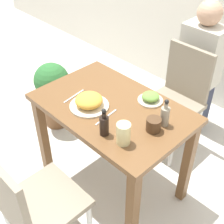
% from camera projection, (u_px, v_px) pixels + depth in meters
% --- Properties ---
extents(ground_plane, '(16.00, 16.00, 0.00)m').
position_uv_depth(ground_plane, '(112.00, 182.00, 2.46)').
color(ground_plane, beige).
extents(dining_table, '(1.01, 0.66, 0.76)m').
position_uv_depth(dining_table, '(112.00, 122.00, 2.07)').
color(dining_table, brown).
rests_on(dining_table, ground_plane).
extents(chair_near, '(0.42, 0.42, 0.88)m').
position_uv_depth(chair_near, '(31.00, 203.00, 1.72)').
color(chair_near, gray).
rests_on(chair_near, ground_plane).
extents(chair_far, '(0.42, 0.42, 0.88)m').
position_uv_depth(chair_far, '(178.00, 95.00, 2.54)').
color(chair_far, gray).
rests_on(chair_far, ground_plane).
extents(food_plate, '(0.25, 0.25, 0.09)m').
position_uv_depth(food_plate, '(89.00, 102.00, 1.96)').
color(food_plate, beige).
rests_on(food_plate, dining_table).
extents(side_plate, '(0.16, 0.16, 0.06)m').
position_uv_depth(side_plate, '(151.00, 98.00, 2.01)').
color(side_plate, beige).
rests_on(side_plate, dining_table).
extents(drink_cup, '(0.09, 0.09, 0.08)m').
position_uv_depth(drink_cup, '(154.00, 125.00, 1.78)').
color(drink_cup, '#4C331E').
rests_on(drink_cup, dining_table).
extents(juice_glass, '(0.08, 0.08, 0.13)m').
position_uv_depth(juice_glass, '(123.00, 134.00, 1.69)').
color(juice_glass, beige).
rests_on(juice_glass, dining_table).
extents(sauce_bottle, '(0.05, 0.05, 0.18)m').
position_uv_depth(sauce_bottle, '(165.00, 115.00, 1.80)').
color(sauce_bottle, gray).
rests_on(sauce_bottle, dining_table).
extents(condiment_bottle, '(0.05, 0.05, 0.18)m').
position_uv_depth(condiment_bottle, '(104.00, 125.00, 1.74)').
color(condiment_bottle, black).
rests_on(condiment_bottle, dining_table).
extents(fork_utensil, '(0.03, 0.19, 0.00)m').
position_uv_depth(fork_utensil, '(74.00, 96.00, 2.07)').
color(fork_utensil, silver).
rests_on(fork_utensil, dining_table).
extents(spoon_utensil, '(0.03, 0.19, 0.00)m').
position_uv_depth(spoon_utensil, '(106.00, 117.00, 1.90)').
color(spoon_utensil, silver).
rests_on(spoon_utensil, dining_table).
extents(potted_plant_left, '(0.31, 0.31, 0.64)m').
position_uv_depth(potted_plant_left, '(53.00, 89.00, 2.80)').
color(potted_plant_left, brown).
rests_on(potted_plant_left, ground_plane).
extents(person_figure, '(0.34, 0.22, 1.17)m').
position_uv_depth(person_figure, '(199.00, 68.00, 2.71)').
color(person_figure, '#2D3347').
rests_on(person_figure, ground_plane).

